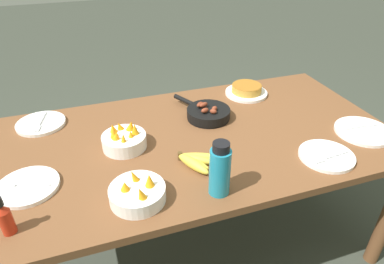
# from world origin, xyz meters

# --- Properties ---
(ground_plane) EXTENTS (14.00, 14.00, 0.00)m
(ground_plane) POSITION_xyz_m (0.00, 0.00, 0.00)
(ground_plane) COLOR #383D33
(dining_table) EXTENTS (1.89, 0.97, 0.72)m
(dining_table) POSITION_xyz_m (0.00, 0.00, 0.64)
(dining_table) COLOR brown
(dining_table) RESTS_ON ground_plane
(banana_bunch) EXTENTS (0.19, 0.18, 0.04)m
(banana_bunch) POSITION_xyz_m (-0.05, -0.19, 0.73)
(banana_bunch) COLOR gold
(banana_bunch) RESTS_ON dining_table
(skillet) EXTENTS (0.23, 0.34, 0.08)m
(skillet) POSITION_xyz_m (0.13, 0.15, 0.74)
(skillet) COLOR black
(skillet) RESTS_ON dining_table
(frittata_plate_center) EXTENTS (0.24, 0.24, 0.06)m
(frittata_plate_center) POSITION_xyz_m (0.44, 0.33, 0.74)
(frittata_plate_center) COLOR white
(frittata_plate_center) RESTS_ON dining_table
(empty_plate_near_front) EXTENTS (0.23, 0.23, 0.02)m
(empty_plate_near_front) POSITION_xyz_m (-0.67, 0.35, 0.72)
(empty_plate_near_front) COLOR white
(empty_plate_near_front) RESTS_ON dining_table
(empty_plate_far_left) EXTENTS (0.23, 0.23, 0.02)m
(empty_plate_far_left) POSITION_xyz_m (-0.70, -0.13, 0.72)
(empty_plate_far_left) COLOR white
(empty_plate_far_left) RESTS_ON dining_table
(empty_plate_far_right) EXTENTS (0.23, 0.23, 0.02)m
(empty_plate_far_right) POSITION_xyz_m (0.49, -0.33, 0.72)
(empty_plate_far_right) COLOR white
(empty_plate_far_right) RESTS_ON dining_table
(empty_plate_mid_edge) EXTENTS (0.26, 0.26, 0.02)m
(empty_plate_mid_edge) POSITION_xyz_m (0.78, -0.22, 0.72)
(empty_plate_mid_edge) COLOR white
(empty_plate_mid_edge) RESTS_ON dining_table
(fruit_bowl_mango) EXTENTS (0.19, 0.19, 0.12)m
(fruit_bowl_mango) POSITION_xyz_m (-0.31, 0.02, 0.76)
(fruit_bowl_mango) COLOR white
(fruit_bowl_mango) RESTS_ON dining_table
(fruit_bowl_citrus) EXTENTS (0.20, 0.20, 0.11)m
(fruit_bowl_citrus) POSITION_xyz_m (-0.32, -0.33, 0.75)
(fruit_bowl_citrus) COLOR white
(fruit_bowl_citrus) RESTS_ON dining_table
(water_bottle) EXTENTS (0.08, 0.08, 0.22)m
(water_bottle) POSITION_xyz_m (-0.02, -0.38, 0.82)
(water_bottle) COLOR teal
(water_bottle) RESTS_ON dining_table
(hot_sauce_bottle) EXTENTS (0.04, 0.04, 0.15)m
(hot_sauce_bottle) POSITION_xyz_m (-0.74, -0.34, 0.78)
(hot_sauce_bottle) COLOR #B72814
(hot_sauce_bottle) RESTS_ON dining_table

